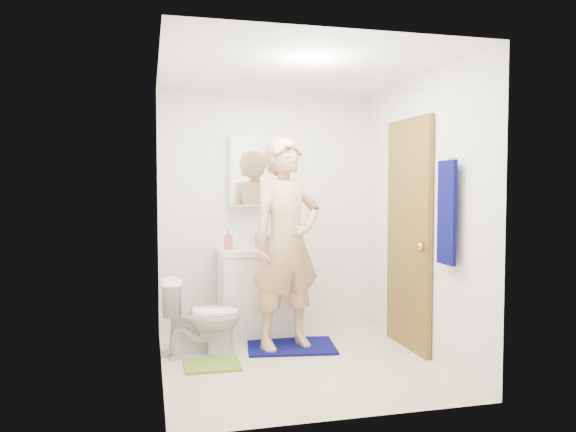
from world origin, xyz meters
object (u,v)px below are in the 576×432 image
object	(u,v)px
medicine_cabinet	(254,171)
man	(286,243)
soap_dispenser	(228,240)
towel	(447,213)
toilet	(202,316)
toothbrush_cup	(269,242)
vanity_cabinet	(259,294)

from	to	relation	value
medicine_cabinet	man	bearing A→B (deg)	-79.86
man	soap_dispenser	bearing A→B (deg)	113.66
towel	toilet	distance (m)	2.21
medicine_cabinet	toothbrush_cup	world-z (taller)	medicine_cabinet
medicine_cabinet	towel	distance (m)	2.11
toothbrush_cup	toilet	bearing A→B (deg)	-137.83
medicine_cabinet	man	distance (m)	1.03
toothbrush_cup	vanity_cabinet	bearing A→B (deg)	-138.27
towel	toothbrush_cup	world-z (taller)	towel
medicine_cabinet	soap_dispenser	distance (m)	0.77
medicine_cabinet	man	xyz separation A→B (m)	(0.14, -0.79, -0.65)
towel	man	world-z (taller)	man
toilet	toothbrush_cup	bearing A→B (deg)	-45.87
medicine_cabinet	toilet	world-z (taller)	medicine_cabinet
vanity_cabinet	soap_dispenser	distance (m)	0.62
man	toothbrush_cup	bearing A→B (deg)	74.87
toilet	soap_dispenser	distance (m)	0.85
toilet	man	distance (m)	0.97
soap_dispenser	toothbrush_cup	bearing A→B (deg)	18.98
vanity_cabinet	man	size ratio (longest dim) A/B	0.43
towel	toothbrush_cup	bearing A→B (deg)	123.22
towel	vanity_cabinet	bearing A→B (deg)	128.47
medicine_cabinet	vanity_cabinet	bearing A→B (deg)	-90.00
towel	toothbrush_cup	distance (m)	1.95
vanity_cabinet	medicine_cabinet	distance (m)	1.22
medicine_cabinet	towel	size ratio (longest dim) A/B	0.87
towel	toilet	bearing A→B (deg)	152.37
vanity_cabinet	toilet	size ratio (longest dim) A/B	1.19
soap_dispenser	man	size ratio (longest dim) A/B	0.10
medicine_cabinet	toothbrush_cup	bearing A→B (deg)	-39.60
vanity_cabinet	soap_dispenser	size ratio (longest dim) A/B	4.39
vanity_cabinet	man	world-z (taller)	man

